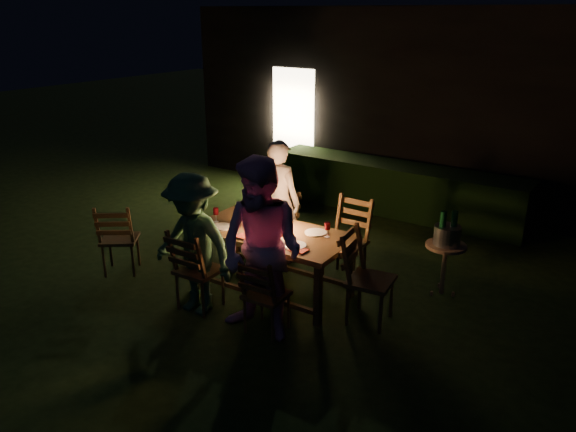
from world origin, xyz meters
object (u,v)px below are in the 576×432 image
Objects in this scene: chair_far_right at (345,255)px; chair_near_right at (266,308)px; chair_near_left at (199,283)px; bottle_bucket_a at (442,231)px; bottle_bucket_b at (453,231)px; chair_far_left at (277,239)px; ice_bucket at (447,235)px; chair_spare at (120,251)px; bottle_table at (254,215)px; lantern at (278,218)px; person_opp_right at (262,251)px; chair_end at (368,294)px; dining_table at (272,237)px; person_opp_left at (193,244)px; side_table at (446,250)px; person_house_side at (279,201)px.

chair_near_right is at bearing 87.92° from chair_far_right.
chair_near_left reaches higher than chair_near_right.
bottle_bucket_b is (0.10, 0.08, 0.00)m from bottle_bucket_a.
chair_far_left reaches higher than ice_bucket.
chair_spare is 1.85m from bottle_table.
bottle_bucket_b is (2.15, 1.90, 0.48)m from chair_near_left.
chair_spare is (-1.44, 0.12, -0.01)m from chair_near_left.
lantern is 1.93m from ice_bucket.
ice_bucket is (1.20, 1.89, -0.20)m from person_opp_right.
chair_end is 3.26× the size of bottle_bucket_a.
bottle_bucket_b is (2.18, 0.36, 0.49)m from chair_far_left.
chair_far_right is 1.03m from chair_end.
chair_spare is 2.77× the size of lantern.
bottle_bucket_a is (1.87, 1.04, -0.12)m from bottle_table.
chair_spare is (-1.41, -1.42, 0.00)m from chair_far_left.
lantern is at bearing 45.00° from dining_table.
chair_near_left is at bearing 58.66° from chair_far_right.
chair_near_left is at bearing -120.26° from dining_table.
person_opp_left is 2.84m from ice_bucket.
chair_spare is 0.62× the size of person_opp_left.
chair_near_left is 2.84× the size of lantern.
person_house_side is at bearing -172.88° from side_table.
chair_spare is 3.95m from side_table.
chair_near_left is 1.67m from person_house_side.
chair_end is at bearing -111.08° from bottle_bucket_a.
chair_far_left is 1.85m from chair_end.
chair_far_left is at bearing 89.97° from person_opp_left.
chair_far_left is 0.99× the size of chair_spare.
bottle_bucket_b is at bearing 29.69° from bottle_table.
chair_end is at bearing -0.12° from dining_table.
chair_end is at bearing 46.40° from person_opp_right.
person_opp_right is at bearing -0.00° from person_opp_left.
person_opp_right is 0.91m from person_opp_left.
chair_near_right is at bearing -39.64° from chair_spare.
chair_near_left is at bearing -42.03° from chair_spare.
person_opp_right is (0.90, -0.03, 0.63)m from chair_near_left.
bottle_bucket_b is at bearing 38.87° from chair_near_left.
ice_bucket is at bearing 56.26° from person_opp_right.
person_opp_right is (0.00, -0.05, 0.65)m from chair_near_right.
person_house_side is at bearing 117.29° from chair_near_right.
chair_far_left is 2.99× the size of bottle_bucket_a.
bottle_bucket_b is (3.59, 1.77, 0.49)m from chair_spare.
chair_near_right is 3.02× the size of ice_bucket.
person_opp_left is at bearing 92.63° from chair_far_left.
chair_spare is 3.03× the size of bottle_bucket_b.
person_opp_left reaches higher than side_table.
person_opp_right is (0.47, -0.81, 0.24)m from dining_table.
ice_bucket is at bearing -170.16° from chair_far_left.
chair_end reaches higher than chair_far_right.
chair_end is (1.66, 0.81, 0.02)m from chair_near_left.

